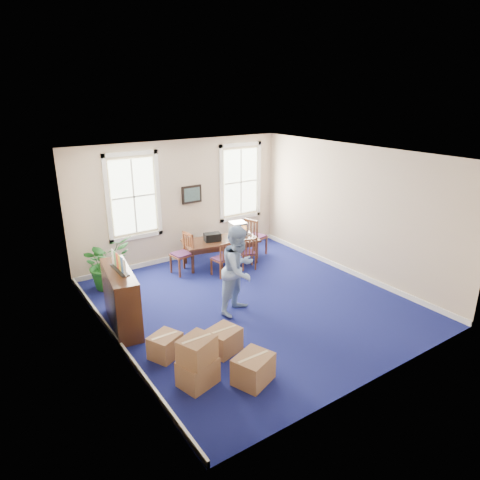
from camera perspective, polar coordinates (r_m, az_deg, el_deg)
floor at (r=9.44m, az=1.56°, el=-8.30°), size 6.50×6.50×0.00m
ceiling at (r=8.45m, az=1.76°, el=11.31°), size 6.50×6.50×0.00m
wall_back at (r=11.50m, az=-7.87°, el=5.18°), size 6.50×0.00×6.50m
wall_front at (r=6.65m, az=18.32°, el=-6.43°), size 6.50×0.00×6.50m
wall_left at (r=7.57m, az=-17.15°, el=-3.11°), size 0.00×6.50×6.50m
wall_right at (r=10.78m, az=14.75°, el=3.75°), size 0.00×6.50×6.50m
baseboard_back at (r=11.95m, az=-7.47°, el=-2.03°), size 6.00×0.04×0.12m
baseboard_left at (r=8.27m, az=-15.88°, el=-12.99°), size 0.04×6.50×0.12m
baseboard_right at (r=11.25m, az=13.98°, el=-3.84°), size 0.04×6.50×0.12m
window_left at (r=10.92m, az=-14.02°, el=5.64°), size 1.40×0.12×2.20m
window_right at (r=12.35m, az=0.07°, el=7.76°), size 1.40×0.12×2.20m
wall_picture at (r=11.56m, az=-6.46°, el=6.07°), size 0.58×0.06×0.48m
conference_table at (r=11.36m, az=-2.58°, el=-1.54°), size 2.10×1.27×0.67m
crt_tv at (r=11.52m, az=-0.29°, el=1.51°), size 0.48×0.51×0.37m
game_console at (r=11.68m, az=0.92°, el=0.94°), size 0.24×0.26×0.05m
equipment_bag at (r=11.14m, az=-3.70°, el=0.40°), size 0.47×0.35×0.21m
chair_near_left at (r=10.59m, az=-2.53°, el=-2.47°), size 0.46×0.46×0.89m
chair_near_right at (r=11.01m, az=1.01°, el=-1.68°), size 0.49×0.49×0.86m
chair_end_left at (r=10.78m, az=-7.83°, el=-1.87°), size 0.51×0.51×1.02m
chair_end_right at (r=11.90m, az=2.15°, el=0.50°), size 0.60×0.60×1.08m
man at (r=8.71m, az=-0.13°, el=-3.99°), size 1.11×1.00×1.86m
credenza at (r=8.60m, az=-15.58°, el=-7.31°), size 0.69×1.64×1.25m
brochure_rack at (r=8.29m, az=-15.92°, el=-2.35°), size 0.27×0.79×0.34m
potted_plant at (r=10.36m, az=-17.38°, el=-2.89°), size 1.38×1.30×1.23m
cardboard_boxes at (r=7.06m, az=-4.54°, el=-14.72°), size 1.94×1.94×0.86m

